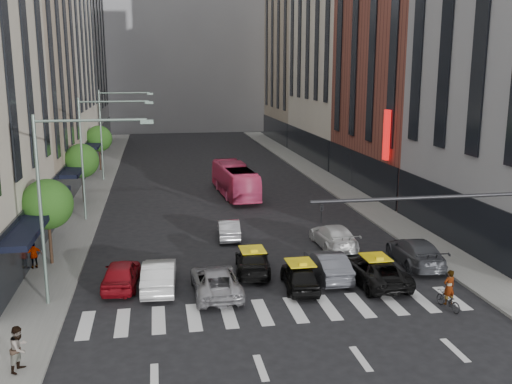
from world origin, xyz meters
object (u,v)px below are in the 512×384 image
streetlamp_far (110,123)px  pedestrian_near (19,348)px  car_white_front (159,275)px  motorcycle (448,300)px  pedestrian_far (34,255)px  taxi_left (252,261)px  car_red (121,274)px  bus (235,180)px  streetlamp_near (60,185)px  streetlamp_mid (94,142)px  taxi_center (300,276)px

streetlamp_far → pedestrian_near: streetlamp_far is taller
pedestrian_near → car_white_front: bearing=-12.4°
motorcycle → pedestrian_far: size_ratio=1.09×
streetlamp_far → taxi_left: size_ratio=1.95×
streetlamp_far → car_white_front: bearing=-82.0°
car_red → bus: (8.89, 20.84, 0.70)m
streetlamp_near → streetlamp_mid: same height
streetlamp_mid → taxi_left: (9.48, -13.21, -5.24)m
streetlamp_near → bus: size_ratio=0.87×
motorcycle → pedestrian_far: pedestrian_far is taller
taxi_center → pedestrian_far: size_ratio=2.70×
taxi_left → pedestrian_near: (-10.33, -9.15, 0.36)m
streetlamp_near → pedestrian_near: size_ratio=5.13×
streetlamp_near → pedestrian_far: streetlamp_near is taller
streetlamp_mid → bus: 13.88m
taxi_left → taxi_center: (2.02, -2.77, 0.03)m
streetlamp_near → taxi_center: size_ratio=2.18×
car_red → pedestrian_far: bearing=-29.9°
taxi_center → streetlamp_near: bearing=5.0°
streetlamp_near → taxi_left: bearing=16.4°
taxi_left → car_red: bearing=14.4°
car_red → motorcycle: car_red is taller
pedestrian_near → streetlamp_mid: bearing=19.7°
streetlamp_far → car_red: size_ratio=2.08×
car_white_front → pedestrian_near: 9.23m
car_white_front → bus: bearing=-104.6°
car_red → streetlamp_far: bearing=-80.8°
streetlamp_far → pedestrian_near: bearing=-91.3°
taxi_left → taxi_center: 3.43m
streetlamp_far → bus: bearing=-39.4°
streetlamp_mid → car_white_front: bearing=-73.6°
pedestrian_far → taxi_center: bearing=133.7°
pedestrian_far → taxi_left: bearing=142.5°
car_red → pedestrian_far: size_ratio=2.84×
streetlamp_near → bus: 25.76m
taxi_left → motorcycle: size_ratio=2.76×
streetlamp_far → taxi_center: streetlamp_far is taller
pedestrian_far → pedestrian_near: bearing=72.6°
car_red → bus: 22.67m
taxi_left → taxi_center: taxi_center is taller
car_white_front → taxi_center: size_ratio=1.13×
car_white_front → streetlamp_far: bearing=-78.6°
bus → pedestrian_near: size_ratio=5.87×
car_white_front → bus: (6.95, 21.44, 0.67)m
streetlamp_mid → pedestrian_far: (-2.55, -10.72, -4.99)m
car_white_front → pedestrian_near: bearing=59.2°
streetlamp_far → car_red: bearing=-85.4°
motorcycle → pedestrian_near: 18.80m
car_red → taxi_left: 7.14m
streetlamp_far → pedestrian_near: 38.67m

